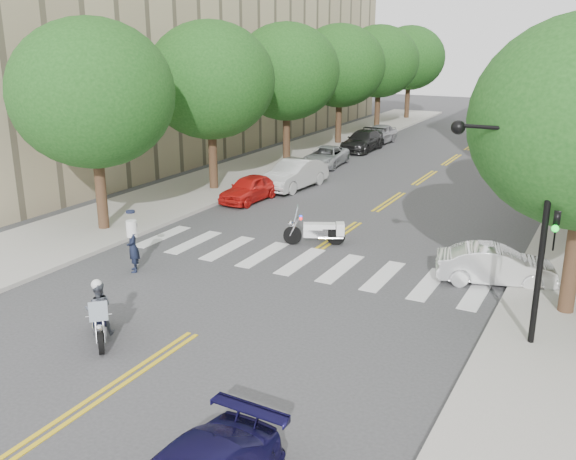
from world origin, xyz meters
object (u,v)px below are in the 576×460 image
Objects in this scene: motorcycle_parked at (320,231)px; convertible at (495,265)px; officer_standing at (133,247)px; motorcycle_police at (99,313)px.

motorcycle_parked is 0.59× the size of convertible.
officer_standing is (-4.37, -5.59, 0.33)m from motorcycle_parked.
officer_standing is 0.46× the size of convertible.
motorcycle_police is at bearing 119.91° from convertible.
officer_standing reaches higher than motorcycle_parked.
officer_standing reaches higher than convertible.
officer_standing reaches higher than motorcycle_police.
motorcycle_police is 0.77× the size of motorcycle_parked.
convertible is at bearing 69.07° from officer_standing.
motorcycle_parked is at bearing 65.15° from convertible.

